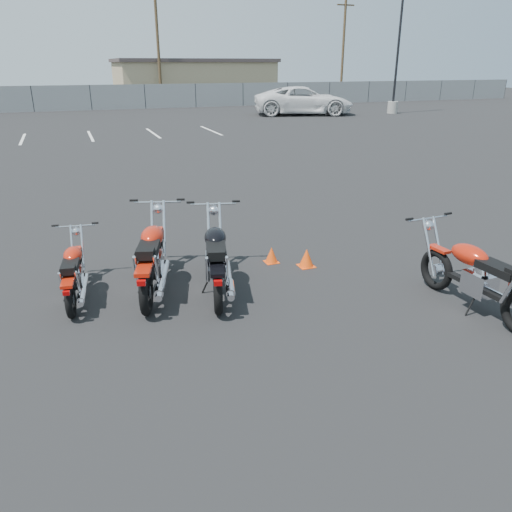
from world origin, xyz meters
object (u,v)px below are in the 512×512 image
object	(u,v)px
motorcycle_third_red	(153,258)
motorcycle_rear_red	(478,277)
motorcycle_second_black	(217,259)
motorcycle_front_red	(74,273)
white_van	(304,92)

from	to	relation	value
motorcycle_third_red	motorcycle_rear_red	bearing A→B (deg)	-28.86
motorcycle_second_black	motorcycle_front_red	bearing A→B (deg)	167.34
motorcycle_third_red	motorcycle_second_black	bearing A→B (deg)	-20.45
motorcycle_third_red	white_van	xyz separation A→B (m)	(14.41, 24.79, 0.94)
motorcycle_front_red	motorcycle_second_black	bearing A→B (deg)	-12.66
white_van	motorcycle_front_red	bearing A→B (deg)	164.63
motorcycle_second_black	white_van	bearing A→B (deg)	61.72
motorcycle_third_red	white_van	world-z (taller)	white_van
motorcycle_front_red	motorcycle_third_red	world-z (taller)	motorcycle_third_red
motorcycle_second_black	white_van	xyz separation A→B (m)	(13.51, 25.12, 0.95)
motorcycle_second_black	white_van	world-z (taller)	white_van
motorcycle_rear_red	white_van	size ratio (longest dim) A/B	0.29
motorcycle_front_red	motorcycle_rear_red	distance (m)	5.70
motorcycle_front_red	motorcycle_rear_red	world-z (taller)	motorcycle_rear_red
motorcycle_front_red	white_van	xyz separation A→B (m)	(15.53, 24.67, 1.05)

